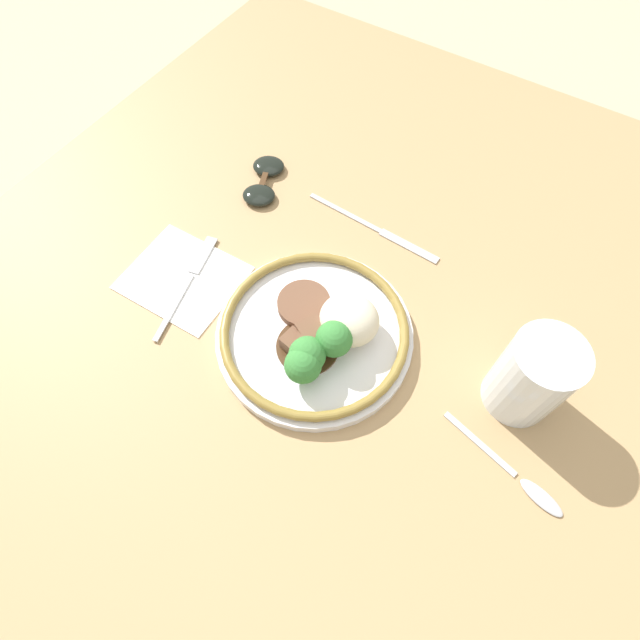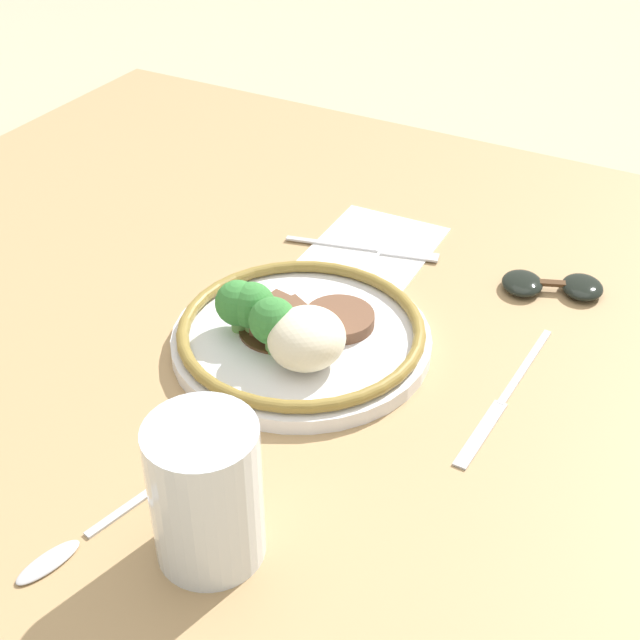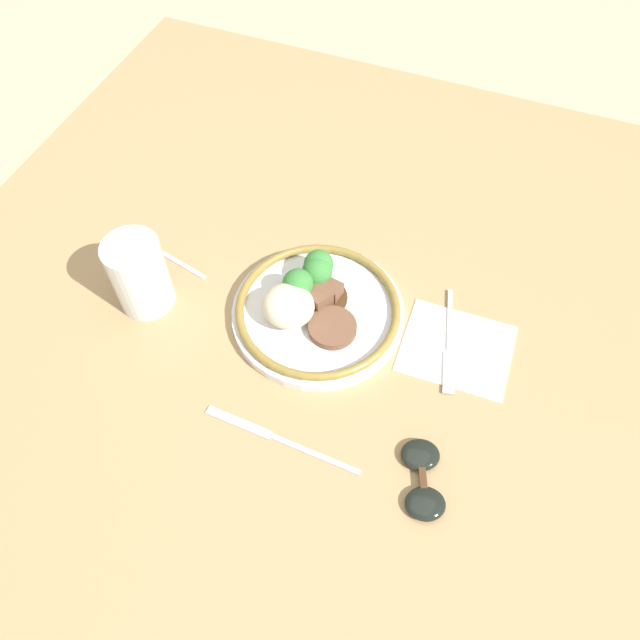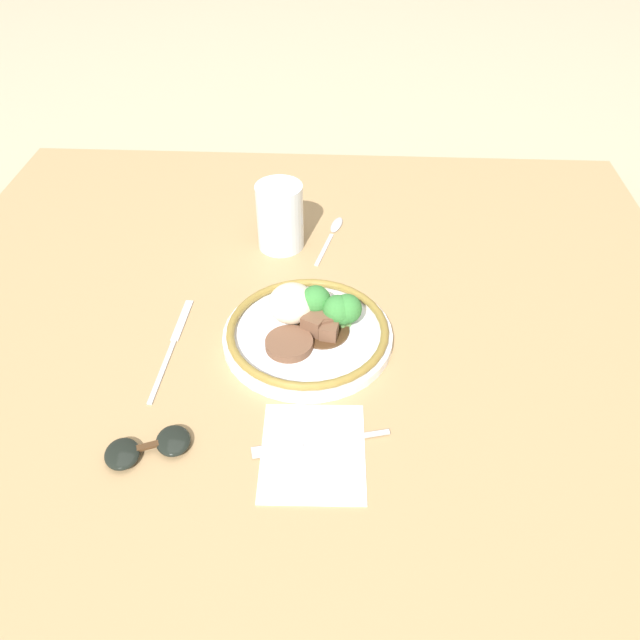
# 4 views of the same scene
# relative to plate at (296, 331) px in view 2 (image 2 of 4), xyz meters

# --- Properties ---
(ground_plane) EXTENTS (8.00, 8.00, 0.00)m
(ground_plane) POSITION_rel_plate_xyz_m (0.03, 0.01, -0.05)
(ground_plane) COLOR tan
(dining_table) EXTENTS (1.12, 1.25, 0.03)m
(dining_table) POSITION_rel_plate_xyz_m (0.03, 0.01, -0.04)
(dining_table) COLOR tan
(dining_table) RESTS_ON ground
(napkin) EXTENTS (0.15, 0.13, 0.00)m
(napkin) POSITION_rel_plate_xyz_m (-0.21, -0.02, -0.02)
(napkin) COLOR white
(napkin) RESTS_ON dining_table
(plate) EXTENTS (0.25, 0.25, 0.07)m
(plate) POSITION_rel_plate_xyz_m (0.00, 0.00, 0.00)
(plate) COLOR white
(plate) RESTS_ON dining_table
(juice_glass) EXTENTS (0.08, 0.08, 0.12)m
(juice_glass) POSITION_rel_plate_xyz_m (0.24, 0.06, 0.03)
(juice_glass) COLOR #F4AD19
(juice_glass) RESTS_ON dining_table
(fork) EXTENTS (0.05, 0.17, 0.00)m
(fork) POSITION_rel_plate_xyz_m (-0.20, -0.01, -0.02)
(fork) COLOR #B7B7BC
(fork) RESTS_ON napkin
(knife) EXTENTS (0.21, 0.02, 0.00)m
(knife) POSITION_rel_plate_xyz_m (-0.03, 0.20, -0.02)
(knife) COLOR #B7B7BC
(knife) RESTS_ON dining_table
(spoon) EXTENTS (0.16, 0.05, 0.01)m
(spoon) POSITION_rel_plate_xyz_m (0.29, -0.03, -0.02)
(spoon) COLOR #B7B7BC
(spoon) RESTS_ON dining_table
(sunglasses) EXTENTS (0.08, 0.11, 0.01)m
(sunglasses) POSITION_rel_plate_xyz_m (-0.21, 0.18, -0.01)
(sunglasses) COLOR black
(sunglasses) RESTS_ON dining_table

